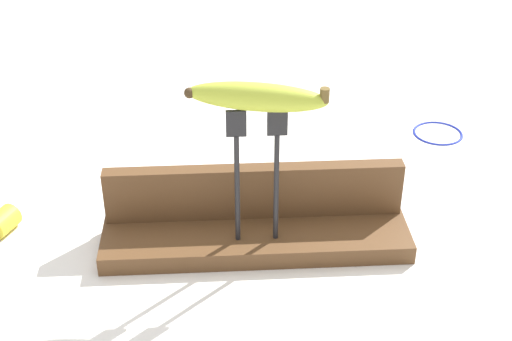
% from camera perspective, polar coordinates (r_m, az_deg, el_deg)
% --- Properties ---
extents(ground_plane, '(3.00, 3.00, 0.00)m').
position_cam_1_polar(ground_plane, '(1.04, 0.00, -5.99)').
color(ground_plane, white).
extents(wooden_board, '(0.43, 0.11, 0.03)m').
position_cam_1_polar(wooden_board, '(1.03, 0.00, -5.39)').
color(wooden_board, brown).
rests_on(wooden_board, ground).
extents(board_backstop, '(0.42, 0.02, 0.08)m').
position_cam_1_polar(board_backstop, '(1.03, -0.14, -1.63)').
color(board_backstop, brown).
rests_on(board_backstop, wooden_board).
extents(fork_stand_center, '(0.08, 0.01, 0.20)m').
position_cam_1_polar(fork_stand_center, '(0.94, 0.06, 0.41)').
color(fork_stand_center, black).
rests_on(fork_stand_center, wooden_board).
extents(banana_raised_center, '(0.18, 0.08, 0.04)m').
position_cam_1_polar(banana_raised_center, '(0.90, 0.06, 5.81)').
color(banana_raised_center, '#B2C138').
rests_on(banana_raised_center, fork_stand_center).
extents(banana_chunk_near, '(0.05, 0.05, 0.04)m').
position_cam_1_polar(banana_chunk_near, '(1.12, -19.23, -3.78)').
color(banana_chunk_near, yellow).
rests_on(banana_chunk_near, ground).
extents(wire_coil, '(0.09, 0.09, 0.01)m').
position_cam_1_polar(wire_coil, '(1.36, 14.09, 2.92)').
color(wire_coil, '#1E2DA5').
rests_on(wire_coil, ground).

